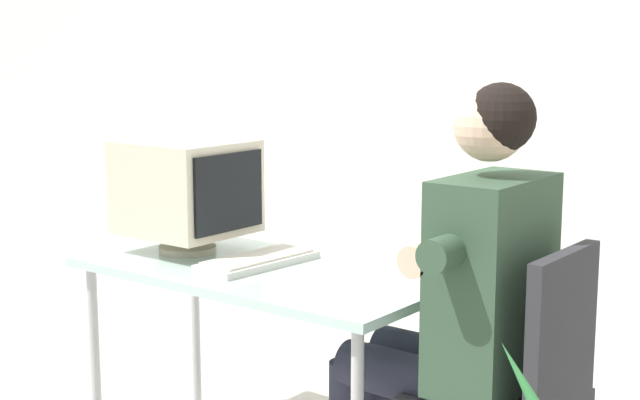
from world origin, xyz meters
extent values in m
cube|color=silver|center=(0.30, 1.40, 1.50)|extent=(8.00, 0.10, 3.00)
cylinder|color=#B7B7BC|center=(-0.57, -0.25, 0.34)|extent=(0.04, 0.04, 0.69)
cylinder|color=#B7B7BC|center=(-0.57, 0.25, 0.34)|extent=(0.04, 0.04, 0.69)
cylinder|color=#B7B7BC|center=(0.57, 0.25, 0.34)|extent=(0.04, 0.04, 0.69)
cube|color=silver|center=(0.00, 0.00, 0.70)|extent=(1.25, 0.61, 0.03)
cylinder|color=beige|center=(-0.36, 0.02, 0.73)|extent=(0.20, 0.20, 0.02)
cylinder|color=beige|center=(-0.36, 0.02, 0.76)|extent=(0.06, 0.06, 0.05)
cube|color=beige|center=(-0.36, 0.02, 0.95)|extent=(0.40, 0.38, 0.32)
cube|color=black|center=(-0.16, 0.02, 0.95)|extent=(0.01, 0.32, 0.26)
cube|color=silver|center=(-0.03, 0.02, 0.73)|extent=(0.21, 0.44, 0.02)
cube|color=beige|center=(-0.03, 0.02, 0.74)|extent=(0.18, 0.40, 0.01)
cube|color=#2D2D33|center=(1.04, 0.02, 0.69)|extent=(0.04, 0.37, 0.43)
cube|color=#334C38|center=(0.83, 0.02, 0.79)|extent=(0.22, 0.39, 0.59)
sphere|color=beige|center=(0.81, 0.02, 1.23)|extent=(0.20, 0.20, 0.20)
sphere|color=black|center=(0.84, 0.02, 1.25)|extent=(0.19, 0.19, 0.19)
cylinder|color=#262838|center=(0.62, -0.07, 0.50)|extent=(0.42, 0.14, 0.14)
cylinder|color=#262838|center=(0.62, 0.11, 0.50)|extent=(0.42, 0.14, 0.14)
cylinder|color=#334C38|center=(0.81, -0.21, 0.92)|extent=(0.09, 0.14, 0.09)
cylinder|color=#334C38|center=(0.81, 0.24, 0.92)|extent=(0.09, 0.14, 0.09)
cylinder|color=beige|center=(0.69, 0.02, 0.87)|extent=(0.09, 0.39, 0.09)
camera|label=1|loc=(1.96, -2.23, 1.44)|focal=52.01mm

